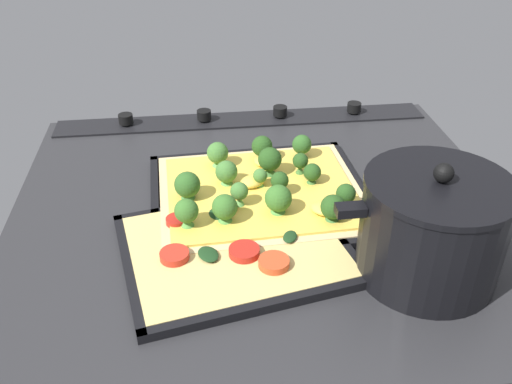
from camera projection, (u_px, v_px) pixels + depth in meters
ground_plane at (263, 216)px, 84.89cm from camera, size 76.33×69.98×3.00cm
stove_control_panel at (242, 118)px, 110.07cm from camera, size 73.28×7.00×2.60cm
baking_tray_front at (259, 198)px, 85.88cm from camera, size 34.72×30.65×1.30cm
broccoli_pizza at (260, 188)px, 84.76cm from camera, size 32.22×28.15×6.05cm
baking_tray_back at (235, 251)px, 74.83cm from camera, size 34.20×29.95×1.30cm
veggie_pizza_back at (234, 247)px, 74.43cm from camera, size 31.37×27.12×1.90cm
cooking_pot at (432, 228)px, 68.17cm from camera, size 25.02×18.17×16.12cm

